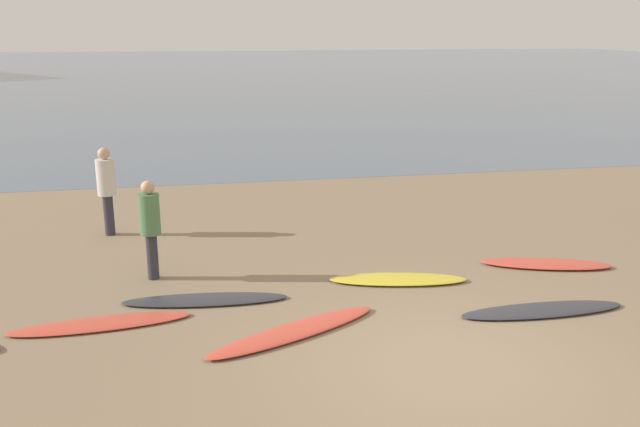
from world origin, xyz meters
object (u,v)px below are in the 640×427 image
object	(u,v)px
surfboard_6	(546,264)
person_1	(106,184)
surfboard_3	(294,331)
surfboard_4	(398,279)
surfboard_1	(101,324)
surfboard_5	(542,310)
person_2	(150,222)
surfboard_2	(205,300)

from	to	relation	value
surfboard_6	person_1	distance (m)	8.28
surfboard_3	surfboard_4	xyz separation A→B (m)	(1.94, 1.58, 0.00)
person_1	surfboard_4	bearing A→B (deg)	161.98
surfboard_1	surfboard_5	bearing A→B (deg)	-11.92
surfboard_3	person_1	size ratio (longest dim) A/B	1.53
person_1	person_2	distance (m)	2.80
surfboard_4	person_1	distance (m)	6.05
surfboard_4	surfboard_2	bearing A→B (deg)	-164.83
surfboard_4	person_2	xyz separation A→B (m)	(-3.87, 0.90, 0.92)
surfboard_1	surfboard_6	size ratio (longest dim) A/B	1.12
surfboard_4	person_1	xyz separation A→B (m)	(-4.81, 3.54, 0.98)
surfboard_3	surfboard_5	world-z (taller)	surfboard_3
surfboard_3	person_2	distance (m)	3.27
surfboard_3	surfboard_4	world-z (taller)	surfboard_4
person_1	surfboard_2	bearing A→B (deg)	132.99
person_2	person_1	bearing A→B (deg)	139.29
surfboard_3	surfboard_6	distance (m)	4.99
person_1	person_2	xyz separation A→B (m)	(0.94, -2.64, -0.06)
surfboard_2	person_1	distance (m)	4.27
surfboard_1	surfboard_5	distance (m)	6.23
surfboard_5	surfboard_6	size ratio (longest dim) A/B	1.13
surfboard_3	person_2	world-z (taller)	person_2
surfboard_1	surfboard_5	size ratio (longest dim) A/B	0.99
person_1	surfboard_6	bearing A→B (deg)	174.54
surfboard_5	person_1	size ratio (longest dim) A/B	1.42
surfboard_4	surfboard_1	bearing A→B (deg)	-158.90
person_2	surfboard_4	bearing A→B (deg)	16.56
surfboard_2	surfboard_3	size ratio (longest dim) A/B	0.92
surfboard_1	surfboard_5	xyz separation A→B (m)	(6.19, -0.74, 0.00)
surfboard_2	surfboard_6	bearing A→B (deg)	9.63
surfboard_4	surfboard_6	size ratio (longest dim) A/B	1.01
person_2	surfboard_5	bearing A→B (deg)	5.76
surfboard_1	surfboard_3	bearing A→B (deg)	-21.55
surfboard_1	surfboard_2	world-z (taller)	same
surfboard_4	surfboard_5	bearing A→B (deg)	-32.09
surfboard_2	person_2	size ratio (longest dim) A/B	1.50
surfboard_2	surfboard_6	distance (m)	5.81
surfboard_4	person_1	size ratio (longest dim) A/B	1.28
surfboard_5	surfboard_6	world-z (taller)	surfboard_6
person_2	surfboard_6	bearing A→B (deg)	23.79
surfboard_2	surfboard_5	size ratio (longest dim) A/B	0.99
surfboard_1	surfboard_6	xyz separation A→B (m)	(7.22, 1.04, 0.01)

